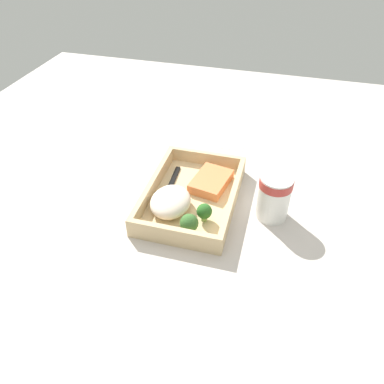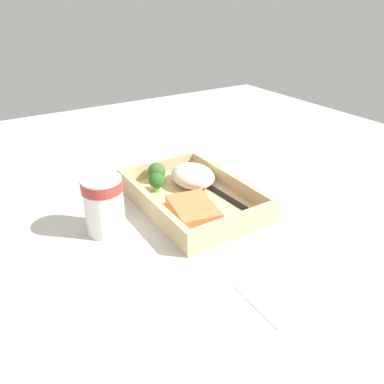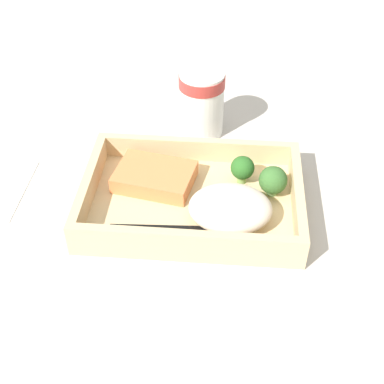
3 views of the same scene
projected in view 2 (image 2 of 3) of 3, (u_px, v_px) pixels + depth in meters
The scene contains 10 objects.
ground_plane at pixel (192, 208), 75.55cm from camera, with size 160.00×160.00×2.00cm, color beige.
takeout_tray at pixel (192, 201), 74.80cm from camera, with size 28.71×19.67×1.20cm, color #CFB282.
tray_rim at pixel (192, 191), 73.74cm from camera, with size 28.71×19.67×3.30cm.
salmon_fillet at pixel (193, 210), 68.48cm from camera, with size 10.40×7.43×2.26cm, color #E87D48.
mashed_potatoes at pixel (193, 176), 78.91cm from camera, with size 10.56×8.58×4.29cm, color beige.
broccoli_floret_1 at pixel (157, 172), 80.27cm from camera, with size 3.81×3.81×4.26cm.
broccoli_floret_2 at pixel (157, 181), 76.18cm from camera, with size 3.26×3.26×4.11cm.
fork at pixel (218, 192), 76.46cm from camera, with size 15.86×2.45×0.44cm.
paper_cup at pixel (103, 201), 64.31cm from camera, with size 6.97×6.97×10.34cm.
receipt_slip at pixel (289, 289), 53.35cm from camera, with size 9.35×12.78×0.24cm, color white.
Camera 2 is at (-55.07, 34.63, 37.56)cm, focal length 35.00 mm.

